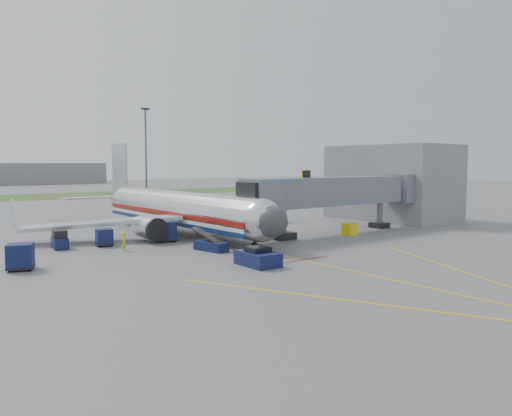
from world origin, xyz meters
TOP-DOWN VIEW (x-y plane):
  - ground at (0.00, 0.00)m, footprint 400.00×400.00m
  - grass_strip at (0.00, 90.00)m, footprint 300.00×25.00m
  - apron_markings at (0.00, -7.40)m, footprint 21.52×50.00m
  - airliner at (0.00, 15.25)m, footprint 32.10×35.67m
  - jet_bridge at (12.86, 5.00)m, footprint 25.30×4.00m
  - terminal at (30.00, 10.00)m, footprint 10.00×16.00m
  - light_mast_right at (25.00, 75.00)m, footprint 2.00×0.44m
  - pushback_tug at (-4.00, -3.50)m, footprint 2.25×3.50m
  - baggage_tug at (-13.19, 13.30)m, footprint 1.54×2.49m
  - baggage_cart_a at (-3.78, 11.07)m, footprint 2.29×2.29m
  - baggage_cart_b at (-18.18, 5.66)m, footprint 2.26×2.26m
  - baggage_cart_c at (-9.58, 12.12)m, footprint 1.72×1.72m
  - belt_loader at (-3.25, 4.04)m, footprint 1.79×4.01m
  - ground_power_cart at (13.53, 3.00)m, footprint 1.74×1.30m
  - ramp_worker at (-9.23, 8.43)m, footprint 0.65×0.71m

SIDE VIEW (x-z plane):
  - ground at x=0.00m, z-range 0.00..0.00m
  - apron_markings at x=0.00m, z-range 0.00..0.01m
  - grass_strip at x=0.00m, z-range 0.00..0.01m
  - belt_loader at x=-3.25m, z-range -0.48..1.42m
  - pushback_tug at x=-4.00m, z-range -0.12..1.30m
  - ground_power_cart at x=13.53m, z-range -0.01..1.27m
  - baggage_tug at x=-13.19m, z-range -0.09..1.54m
  - baggage_cart_c at x=-9.58m, z-range 0.01..1.59m
  - ramp_worker at x=-9.23m, z-range 0.00..1.62m
  - baggage_cart_b at x=-18.18m, z-range 0.02..1.90m
  - baggage_cart_a at x=-3.78m, z-range 0.02..1.97m
  - airliner at x=0.00m, z-range -2.48..7.77m
  - jet_bridge at x=12.86m, z-range 1.02..7.92m
  - terminal at x=30.00m, z-range 0.00..10.00m
  - light_mast_right at x=25.00m, z-range 0.58..20.98m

